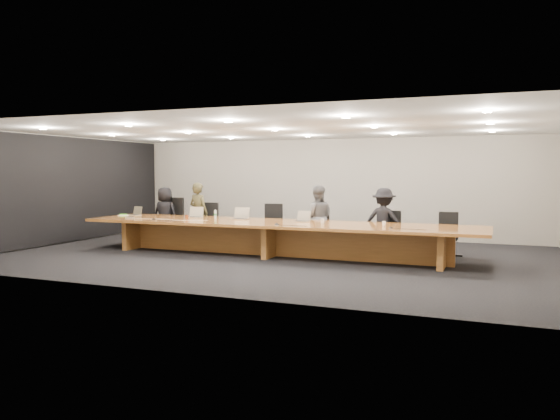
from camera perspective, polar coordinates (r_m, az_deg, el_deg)
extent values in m
plane|color=black|center=(12.16, -0.53, -4.80)|extent=(12.00, 12.00, 0.00)
cube|color=beige|center=(15.79, 5.05, 2.32)|extent=(12.00, 0.02, 2.80)
cube|color=black|center=(15.32, -21.52, 1.90)|extent=(0.08, 7.84, 2.74)
cube|color=brown|center=(12.07, -0.54, -1.42)|extent=(9.00, 1.80, 0.06)
cube|color=brown|center=(12.11, -0.53, -3.18)|extent=(7.65, 0.15, 0.69)
cube|color=brown|center=(13.89, -14.39, -2.39)|extent=(0.12, 1.26, 0.69)
cube|color=brown|center=(12.11, -0.53, -3.18)|extent=(0.12, 1.26, 0.69)
cube|color=brown|center=(11.24, 16.70, -3.91)|extent=(0.12, 1.26, 0.69)
imported|color=black|center=(14.96, -11.92, -0.42)|extent=(0.71, 0.46, 1.46)
imported|color=#37331E|center=(14.29, -8.50, -0.32)|extent=(0.65, 0.50, 1.59)
imported|color=#525254|center=(12.99, 3.90, -0.81)|extent=(0.90, 0.80, 1.54)
imported|color=black|center=(12.65, 10.79, -1.11)|extent=(1.03, 0.67, 1.50)
cylinder|color=#AFBFB9|center=(13.06, -6.78, -0.47)|extent=(0.06, 0.06, 0.20)
cylinder|color=brown|center=(13.13, -9.71, -0.70)|extent=(0.09, 0.09, 0.09)
cone|color=silver|center=(11.85, 4.45, -1.15)|extent=(0.09, 0.09, 0.10)
cone|color=white|center=(11.50, 10.81, -1.38)|extent=(0.09, 0.09, 0.09)
cube|color=white|center=(14.47, -16.00, -0.52)|extent=(0.28, 0.24, 0.01)
cube|color=#55C334|center=(14.47, -16.07, -0.45)|extent=(0.18, 0.13, 0.03)
cube|color=#ACACB1|center=(13.55, -15.41, -0.79)|extent=(0.20, 0.17, 0.03)
cone|color=black|center=(13.04, -13.06, -0.92)|extent=(0.11, 0.11, 0.03)
cone|color=black|center=(11.47, -0.34, -1.47)|extent=(0.17, 0.17, 0.03)
cone|color=black|center=(10.99, 11.52, -1.81)|extent=(0.12, 0.12, 0.03)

